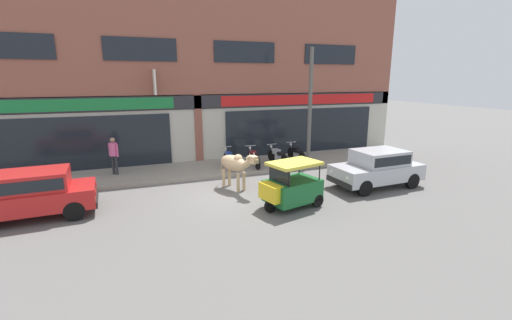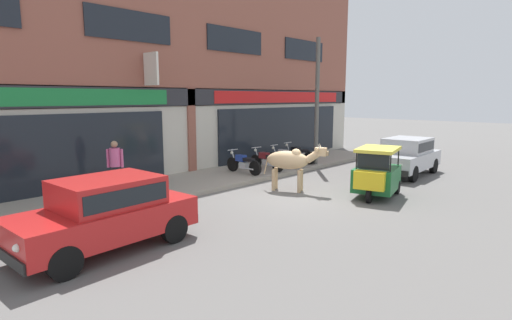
% 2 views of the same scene
% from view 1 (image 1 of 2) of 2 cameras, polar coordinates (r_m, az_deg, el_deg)
% --- Properties ---
extents(ground_plane, '(90.00, 90.00, 0.00)m').
position_cam_1_polar(ground_plane, '(12.62, -4.59, -5.84)').
color(ground_plane, '#605E5B').
extents(sidewalk, '(19.00, 2.99, 0.15)m').
position_cam_1_polar(sidewalk, '(16.04, -8.28, -1.45)').
color(sidewalk, gray).
rests_on(sidewalk, ground).
extents(shop_building, '(23.00, 1.40, 9.02)m').
position_cam_1_polar(shop_building, '(17.23, -10.08, 13.70)').
color(shop_building, '#8E5142').
rests_on(shop_building, ground).
extents(cow, '(1.12, 2.02, 1.61)m').
position_cam_1_polar(cow, '(12.98, -3.51, -0.65)').
color(cow, tan).
rests_on(cow, ground).
extents(car_0, '(3.68, 1.77, 1.46)m').
position_cam_1_polar(car_0, '(12.36, -33.19, -4.52)').
color(car_0, black).
rests_on(car_0, ground).
extents(car_1, '(3.67, 1.74, 1.46)m').
position_cam_1_polar(car_1, '(14.15, 19.59, -1.02)').
color(car_1, black).
rests_on(car_1, ground).
extents(auto_rickshaw, '(2.14, 1.55, 1.52)m').
position_cam_1_polar(auto_rickshaw, '(11.32, 5.84, -4.65)').
color(auto_rickshaw, black).
rests_on(auto_rickshaw, ground).
extents(motorcycle_0, '(0.52, 1.81, 0.88)m').
position_cam_1_polar(motorcycle_0, '(15.79, -4.47, 0.13)').
color(motorcycle_0, black).
rests_on(motorcycle_0, sidewalk).
extents(motorcycle_1, '(0.52, 1.81, 0.88)m').
position_cam_1_polar(motorcycle_1, '(15.97, -0.37, 0.33)').
color(motorcycle_1, black).
rests_on(motorcycle_1, sidewalk).
extents(motorcycle_2, '(0.52, 1.81, 0.88)m').
position_cam_1_polar(motorcycle_2, '(16.42, 3.66, 0.66)').
color(motorcycle_2, black).
rests_on(motorcycle_2, sidewalk).
extents(motorcycle_3, '(0.52, 1.81, 0.88)m').
position_cam_1_polar(motorcycle_3, '(17.04, 6.74, 1.07)').
color(motorcycle_3, black).
rests_on(motorcycle_3, sidewalk).
extents(pedestrian, '(0.39, 0.37, 1.60)m').
position_cam_1_polar(pedestrian, '(15.66, -22.65, 1.25)').
color(pedestrian, '#2D2D33').
rests_on(pedestrian, sidewalk).
extents(utility_pole, '(0.18, 0.18, 5.37)m').
position_cam_1_polar(utility_pole, '(16.11, 8.98, 8.57)').
color(utility_pole, '#595651').
rests_on(utility_pole, sidewalk).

